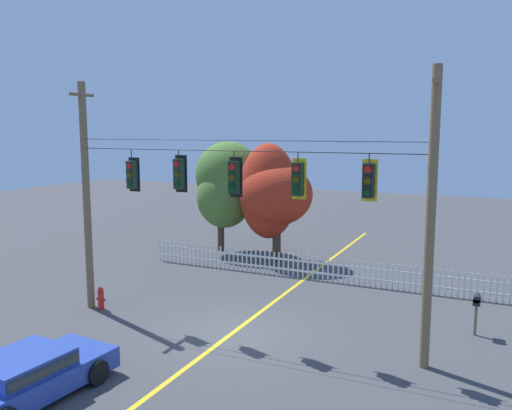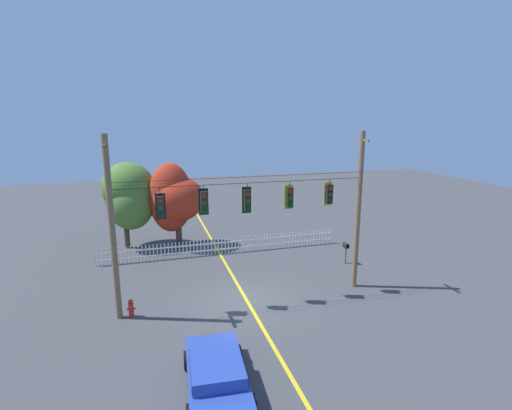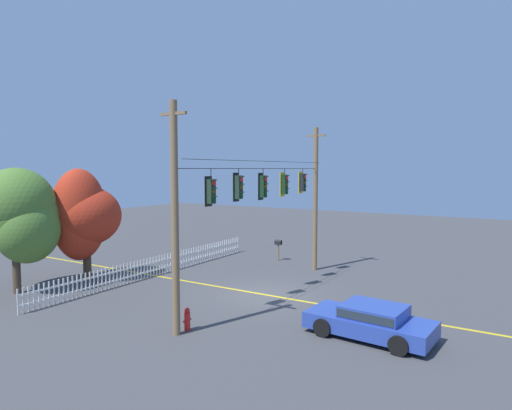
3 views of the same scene
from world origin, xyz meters
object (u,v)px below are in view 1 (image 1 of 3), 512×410
traffic_signal_northbound_primary (234,177)px  traffic_signal_eastbound_side (298,179)px  traffic_signal_southbound_primary (369,180)px  autumn_maple_mid (272,193)px  roadside_mailbox (477,302)px  traffic_signal_northbound_secondary (132,175)px  parked_car (26,375)px  autumn_maple_near_fence (228,184)px  fire_hydrant (101,298)px  traffic_signal_westbound_side (179,174)px

traffic_signal_northbound_primary → traffic_signal_eastbound_side: size_ratio=1.04×
traffic_signal_southbound_primary → autumn_maple_mid: (-6.76, 9.13, -1.66)m
roadside_mailbox → traffic_signal_southbound_primary: bearing=-133.2°
traffic_signal_northbound_secondary → autumn_maple_mid: (1.22, 9.13, -1.54)m
traffic_signal_northbound_primary → traffic_signal_eastbound_side: 2.07m
traffic_signal_southbound_primary → parked_car: traffic_signal_southbound_primary is taller
traffic_signal_northbound_primary → parked_car: bearing=-114.1°
traffic_signal_eastbound_side → parked_car: traffic_signal_eastbound_side is taller
autumn_maple_near_fence → roadside_mailbox: size_ratio=4.42×
fire_hydrant → traffic_signal_northbound_secondary: bearing=2.2°
traffic_signal_westbound_side → traffic_signal_northbound_secondary: bearing=-180.0°
traffic_signal_northbound_secondary → traffic_signal_westbound_side: same height
traffic_signal_eastbound_side → traffic_signal_westbound_side: bearing=180.0°
traffic_signal_northbound_secondary → fire_hydrant: size_ratio=1.74×
traffic_signal_eastbound_side → roadside_mailbox: bearing=31.6°
autumn_maple_near_fence → fire_hydrant: size_ratio=7.02×
autumn_maple_near_fence → fire_hydrant: autumn_maple_near_fence is taller
traffic_signal_eastbound_side → autumn_maple_mid: 10.40m
traffic_signal_northbound_primary → parked_car: 7.74m
autumn_maple_near_fence → parked_car: bearing=-79.7°
parked_car → roadside_mailbox: bearing=42.8°
traffic_signal_northbound_primary → traffic_signal_eastbound_side: bearing=-0.0°
traffic_signal_southbound_primary → traffic_signal_westbound_side: bearing=180.0°
traffic_signal_southbound_primary → autumn_maple_near_fence: (-9.60, 9.88, -1.45)m
traffic_signal_westbound_side → traffic_signal_northbound_primary: size_ratio=0.96×
fire_hydrant → autumn_maple_near_fence: bearing=90.5°
fire_hydrant → traffic_signal_northbound_primary: bearing=0.6°
parked_car → roadside_mailbox: 13.02m
parked_car → fire_hydrant: (-2.78, 5.78, -0.20)m
autumn_maple_near_fence → roadside_mailbox: bearing=-29.0°
autumn_maple_mid → traffic_signal_southbound_primary: bearing=-53.5°
fire_hydrant → roadside_mailbox: bearing=13.9°
traffic_signal_northbound_secondary → autumn_maple_near_fence: bearing=99.3°
roadside_mailbox → traffic_signal_northbound_secondary: bearing=-164.5°
traffic_signal_northbound_secondary → traffic_signal_southbound_primary: size_ratio=1.09×
traffic_signal_southbound_primary → fire_hydrant: size_ratio=1.60×
autumn_maple_near_fence → roadside_mailbox: 14.41m
traffic_signal_southbound_primary → autumn_maple_near_fence: size_ratio=0.23×
traffic_signal_northbound_secondary → traffic_signal_westbound_side: size_ratio=1.05×
traffic_signal_northbound_primary → parked_car: size_ratio=0.33×
traffic_signal_eastbound_side → autumn_maple_near_fence: autumn_maple_near_fence is taller
roadside_mailbox → fire_hydrant: bearing=-166.1°
autumn_maple_near_fence → parked_car: 16.25m
traffic_signal_southbound_primary → traffic_signal_eastbound_side: bearing=180.0°
traffic_signal_westbound_side → roadside_mailbox: size_ratio=1.04×
traffic_signal_eastbound_side → parked_car: (-4.67, -5.84, -4.39)m
parked_car → traffic_signal_eastbound_side: bearing=51.3°
traffic_signal_westbound_side → traffic_signal_southbound_primary: size_ratio=1.04×
autumn_maple_mid → roadside_mailbox: 11.61m
traffic_signal_northbound_primary → autumn_maple_near_fence: size_ratio=0.25×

